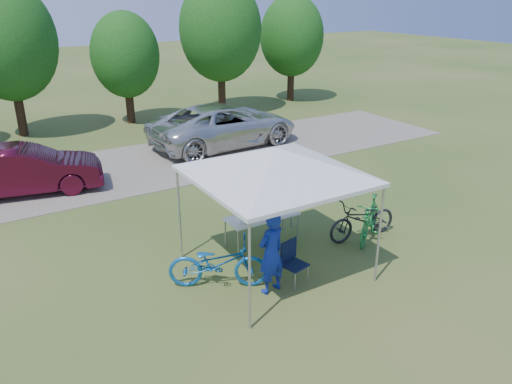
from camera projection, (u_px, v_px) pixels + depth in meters
ground at (274, 268)px, 10.78m from camera, size 100.00×100.00×0.00m
gravel_strip at (146, 165)px, 17.11m from camera, size 24.00×5.00×0.02m
canopy at (276, 151)px, 9.78m from camera, size 4.53×4.53×3.00m
treeline at (81, 44)px, 20.43m from camera, size 24.89×4.28×6.30m
folding_table at (262, 217)px, 11.64m from camera, size 1.72×0.72×0.71m
folding_chair at (292, 258)px, 10.13m from camera, size 0.54×0.56×0.88m
cooler at (245, 213)px, 11.34m from camera, size 0.47×0.32×0.34m
ice_cream_cup at (283, 210)px, 11.84m from camera, size 0.07×0.07×0.06m
cyclist at (271, 253)px, 9.67m from camera, size 0.69×0.53×1.71m
bike_blue at (218, 263)px, 9.96m from camera, size 2.07×1.60×1.05m
bike_green at (370, 219)px, 11.86m from camera, size 1.73×1.38×1.05m
bike_dark at (363, 219)px, 11.93m from camera, size 1.91×0.78×0.98m
minivan at (224, 125)px, 18.96m from camera, size 5.98×3.11×1.61m
sedan at (26, 170)px, 14.51m from camera, size 4.48×2.32×1.41m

